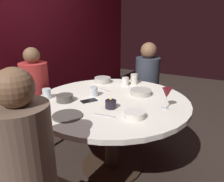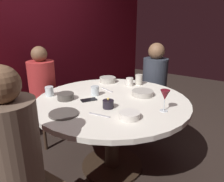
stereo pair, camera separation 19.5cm
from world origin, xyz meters
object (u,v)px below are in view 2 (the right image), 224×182
(seated_diner_right, at_px, (155,78))
(candle_holder, at_px, (108,104))
(wine_glass, at_px, (165,96))
(seated_diner_left, at_px, (12,149))
(seated_diner_back, at_px, (42,84))
(cell_phone, at_px, (89,100))
(bowl_serving_large, at_px, (129,115))
(dinner_plate, at_px, (64,114))
(dining_table, at_px, (112,114))
(bowl_salad_center, at_px, (143,93))
(cup_by_left_diner, at_px, (49,91))
(bowl_small_white, at_px, (108,80))
(cup_by_right_diner, at_px, (139,80))
(cup_center_front, at_px, (95,91))
(bowl_sauce_side, at_px, (66,96))
(cup_near_candle, at_px, (130,82))

(seated_diner_right, height_order, candle_holder, seated_diner_right)
(wine_glass, bearing_deg, seated_diner_left, 154.10)
(seated_diner_back, distance_m, cell_phone, 0.81)
(seated_diner_right, relative_size, bowl_serving_large, 7.41)
(wine_glass, distance_m, dinner_plate, 0.79)
(dining_table, xyz_separation_m, candle_holder, (-0.18, -0.08, 0.18))
(seated_diner_right, bearing_deg, candle_holder, 4.20)
(seated_diner_right, bearing_deg, wine_glass, 27.17)
(bowl_salad_center, xyz_separation_m, cup_by_left_diner, (-0.50, 0.72, 0.02))
(seated_diner_right, relative_size, wine_glass, 6.48)
(wine_glass, bearing_deg, candle_holder, 115.68)
(dinner_plate, relative_size, cup_by_left_diner, 2.52)
(bowl_salad_center, relative_size, bowl_small_white, 1.11)
(seated_diner_right, xyz_separation_m, bowl_small_white, (-0.53, 0.35, 0.04))
(cup_by_right_diner, bearing_deg, cell_phone, 167.65)
(cup_by_right_diner, height_order, cup_center_front, cup_by_right_diner)
(bowl_sauce_side, height_order, cup_by_right_diner, cup_by_right_diner)
(bowl_salad_center, bearing_deg, bowl_sauce_side, 132.32)
(cup_by_right_diner, relative_size, cup_center_front, 1.25)
(seated_diner_back, distance_m, candle_holder, 1.06)
(wine_glass, height_order, cell_phone, wine_glass)
(bowl_salad_center, height_order, cup_by_left_diner, cup_by_left_diner)
(bowl_small_white, xyz_separation_m, cup_by_right_diner, (0.12, -0.34, 0.03))
(dinner_plate, height_order, cup_by_left_diner, cup_by_left_diner)
(candle_holder, bearing_deg, wine_glass, -64.32)
(cell_phone, distance_m, bowl_sauce_side, 0.21)
(candle_holder, height_order, bowl_serving_large, candle_holder)
(dining_table, bearing_deg, cup_center_front, 91.24)
(seated_diner_right, bearing_deg, bowl_serving_large, 15.04)
(dining_table, relative_size, seated_diner_left, 1.14)
(bowl_salad_center, bearing_deg, cup_center_front, 123.66)
(bowl_salad_center, distance_m, cup_center_front, 0.45)
(seated_diner_back, bearing_deg, cup_near_candle, 27.17)
(bowl_small_white, bearing_deg, bowl_sauce_side, -179.86)
(cup_center_front, bearing_deg, seated_diner_back, 89.69)
(cup_by_left_diner, bearing_deg, cup_center_front, -54.62)
(bowl_salad_center, relative_size, bowl_sauce_side, 1.37)
(seated_diner_back, relative_size, cup_near_candle, 13.18)
(bowl_salad_center, bearing_deg, seated_diner_back, 102.17)
(dining_table, height_order, cup_near_candle, cup_near_candle)
(cell_phone, distance_m, cup_near_candle, 0.60)
(cup_near_candle, bearing_deg, cup_center_front, 165.63)
(dining_table, xyz_separation_m, bowl_sauce_side, (-0.24, 0.35, 0.17))
(candle_holder, relative_size, bowl_small_white, 0.50)
(cell_phone, xyz_separation_m, cup_near_candle, (0.59, -0.08, 0.04))
(wine_glass, height_order, bowl_sauce_side, wine_glass)
(seated_diner_left, relative_size, seated_diner_back, 1.07)
(dining_table, distance_m, wine_glass, 0.56)
(bowl_serving_large, bearing_deg, dinner_plate, 116.22)
(cup_by_left_diner, bearing_deg, bowl_serving_large, -90.13)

